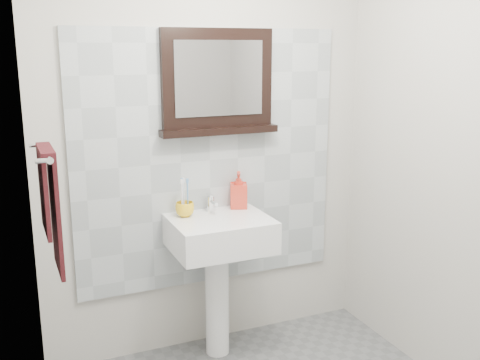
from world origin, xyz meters
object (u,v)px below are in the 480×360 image
(pedestal_sink, at_px, (219,249))
(framed_mirror, at_px, (218,84))
(toothbrush_cup, at_px, (185,209))
(soap_dispenser, at_px, (239,190))
(hand_towel, at_px, (50,200))

(pedestal_sink, xyz_separation_m, framed_mirror, (0.07, 0.19, 0.91))
(pedestal_sink, height_order, framed_mirror, framed_mirror)
(toothbrush_cup, bearing_deg, soap_dispenser, 7.29)
(soap_dispenser, distance_m, framed_mirror, 0.63)
(hand_towel, bearing_deg, toothbrush_cup, 31.97)
(pedestal_sink, bearing_deg, framed_mirror, 69.27)
(pedestal_sink, relative_size, soap_dispenser, 4.39)
(soap_dispenser, xyz_separation_m, hand_towel, (-1.10, -0.51, 0.19))
(soap_dispenser, height_order, framed_mirror, framed_mirror)
(pedestal_sink, distance_m, framed_mirror, 0.93)
(soap_dispenser, distance_m, hand_towel, 1.23)
(toothbrush_cup, xyz_separation_m, framed_mirror, (0.24, 0.09, 0.69))
(soap_dispenser, bearing_deg, pedestal_sink, -120.56)
(hand_towel, bearing_deg, pedestal_sink, 21.79)
(framed_mirror, bearing_deg, hand_towel, -150.75)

